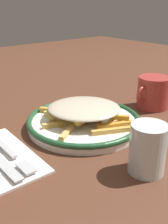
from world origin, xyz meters
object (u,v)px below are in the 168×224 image
fork (10,153)px  water_glass (148,149)px  plate (84,122)px  fries_heap (83,110)px  coffee_mug (153,92)px

fork → water_glass: size_ratio=1.88×
plate → fries_heap: size_ratio=1.19×
plate → water_glass: (0.03, 0.22, 0.03)m
water_glass → coffee_mug: water_glass is taller
coffee_mug → water_glass: bearing=34.7°
fries_heap → fork: (0.20, 0.02, -0.03)m
plate → coffee_mug: size_ratio=2.33×
fries_heap → fork: fries_heap is taller
fries_heap → fork: size_ratio=1.35×
plate → fork: size_ratio=1.60×
fork → plate: bearing=-175.7°
plate → fork: plate is taller
fries_heap → coffee_mug: size_ratio=1.97×
fork → water_glass: bearing=130.1°
plate → fork: 0.21m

